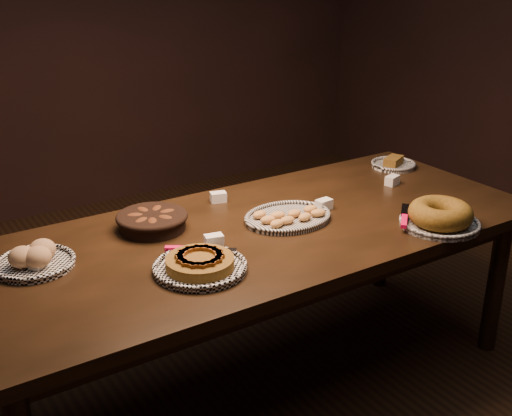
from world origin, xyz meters
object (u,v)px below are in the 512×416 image
bundt_cake_plate (440,216)px  buffet_table (259,245)px  apple_tart_plate (200,264)px  madeleine_platter (288,217)px

bundt_cake_plate → buffet_table: bearing=132.5°
apple_tart_plate → bundt_cake_plate: (1.01, -0.19, 0.02)m
apple_tart_plate → bundt_cake_plate: bundt_cake_plate is taller
apple_tart_plate → madeleine_platter: 0.56m
buffet_table → bundt_cake_plate: bearing=-30.9°
buffet_table → madeleine_platter: madeleine_platter is taller
buffet_table → bundt_cake_plate: (0.63, -0.38, 0.12)m
buffet_table → bundt_cake_plate: size_ratio=6.30×
apple_tart_plate → bundt_cake_plate: size_ratio=0.93×
apple_tart_plate → madeleine_platter: size_ratio=0.93×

